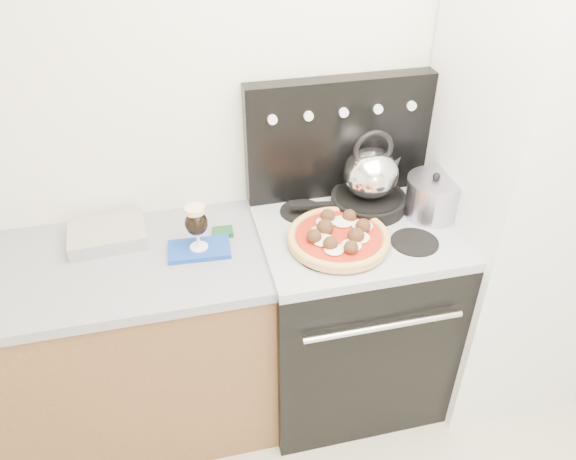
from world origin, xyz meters
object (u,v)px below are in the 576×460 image
object	(u,v)px
oven_mitt	(199,249)
pizza	(339,236)
beer_glass	(197,227)
tea_kettle	(371,170)
base_cabinet	(89,357)
stove_body	(348,315)
skillet	(368,201)
pizza_pan	(338,243)
stock_pot	(433,198)
fridge	(522,201)

from	to	relation	value
oven_mitt	pizza	xyz separation A→B (m)	(0.51, -0.10, 0.05)
beer_glass	tea_kettle	xyz separation A→B (m)	(0.70, 0.11, 0.08)
base_cabinet	stove_body	size ratio (longest dim) A/B	1.65
base_cabinet	skillet	bearing A→B (deg)	4.65
pizza	skillet	world-z (taller)	pizza
stove_body	tea_kettle	xyz separation A→B (m)	(0.09, 0.12, 0.66)
pizza	skillet	xyz separation A→B (m)	(0.19, 0.21, -0.01)
stove_body	skillet	world-z (taller)	skillet
pizza	tea_kettle	xyz separation A→B (m)	(0.19, 0.21, 0.14)
pizza_pan	skillet	world-z (taller)	skillet
oven_mitt	base_cabinet	bearing A→B (deg)	178.02
base_cabinet	stock_pot	xyz separation A→B (m)	(1.42, -0.01, 0.57)
skillet	stock_pot	xyz separation A→B (m)	(0.23, -0.11, 0.05)
oven_mitt	pizza	bearing A→B (deg)	-11.01
skillet	stock_pot	size ratio (longest dim) A/B	1.44
fridge	beer_glass	xyz separation A→B (m)	(-1.31, 0.03, 0.06)
pizza	skillet	distance (m)	0.29
pizza_pan	pizza	distance (m)	0.03
beer_glass	skillet	bearing A→B (deg)	9.23
tea_kettle	base_cabinet	bearing A→B (deg)	-160.77
stove_body	skillet	size ratio (longest dim) A/B	2.89
base_cabinet	beer_glass	distance (m)	0.76
skillet	beer_glass	bearing A→B (deg)	-170.77
base_cabinet	tea_kettle	distance (m)	1.37
beer_glass	fridge	bearing A→B (deg)	-1.44
stock_pot	fridge	bearing A→B (deg)	-5.78
stove_body	pizza	xyz separation A→B (m)	(-0.10, -0.09, 0.52)
pizza_pan	tea_kettle	world-z (taller)	tea_kettle
pizza_pan	stock_pot	bearing A→B (deg)	14.00
pizza_pan	fridge	bearing A→B (deg)	4.72
beer_glass	pizza_pan	size ratio (longest dim) A/B	0.54
beer_glass	tea_kettle	world-z (taller)	tea_kettle
fridge	tea_kettle	distance (m)	0.64
base_cabinet	pizza_pan	distance (m)	1.12
base_cabinet	oven_mitt	distance (m)	0.69
beer_glass	pizza	distance (m)	0.52
base_cabinet	fridge	xyz separation A→B (m)	(1.80, -0.05, 0.52)
tea_kettle	fridge	bearing A→B (deg)	0.95
base_cabinet	skillet	size ratio (longest dim) A/B	4.76
oven_mitt	stock_pot	distance (m)	0.93
tea_kettle	pizza	bearing A→B (deg)	-117.67
skillet	tea_kettle	xyz separation A→B (m)	(-0.00, 0.00, 0.15)
stove_body	oven_mitt	xyz separation A→B (m)	(-0.61, 0.01, 0.47)
beer_glass	stock_pot	world-z (taller)	beer_glass
oven_mitt	pizza_pan	xyz separation A→B (m)	(0.51, -0.10, 0.02)
pizza_pan	beer_glass	bearing A→B (deg)	168.99
base_cabinet	tea_kettle	size ratio (longest dim) A/B	6.00
base_cabinet	beer_glass	size ratio (longest dim) A/B	7.96
stove_body	fridge	world-z (taller)	fridge
fridge	tea_kettle	world-z (taller)	fridge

